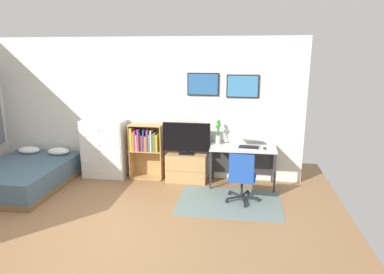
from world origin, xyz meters
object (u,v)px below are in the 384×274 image
at_px(laptop, 249,143).
at_px(wine_glass, 226,140).
at_px(television, 186,138).
at_px(computer_mouse, 265,148).
at_px(bookshelf, 145,146).
at_px(bamboo_vase, 218,132).
at_px(desk, 243,153).
at_px(office_chair, 242,176).
at_px(tv_stand, 187,167).
at_px(dresser, 105,149).
at_px(bed, 24,175).

bearing_deg(laptop, wine_glass, -164.41).
xyz_separation_m(television, computer_mouse, (1.44, -0.12, -0.09)).
relative_size(bookshelf, bamboo_vase, 2.33).
bearing_deg(desk, television, -179.12).
height_order(office_chair, laptop, laptop).
bearing_deg(computer_mouse, bamboo_vase, 166.11).
xyz_separation_m(tv_stand, desk, (1.06, -0.01, 0.33)).
bearing_deg(office_chair, dresser, 168.42).
relative_size(bookshelf, wine_glass, 5.97).
bearing_deg(laptop, tv_stand, -176.42).
xyz_separation_m(television, desk, (1.06, 0.02, -0.25)).
xyz_separation_m(office_chair, computer_mouse, (0.39, 0.69, 0.30)).
distance_m(bookshelf, computer_mouse, 2.27).
distance_m(bookshelf, bamboo_vase, 1.44).
bearing_deg(computer_mouse, office_chair, -119.59).
height_order(bed, dresser, dresser).
bearing_deg(bamboo_vase, bed, -166.69).
bearing_deg(computer_mouse, bed, -171.93).
xyz_separation_m(dresser, television, (1.63, -0.01, 0.27)).
xyz_separation_m(tv_stand, television, (0.00, -0.02, 0.58)).
bearing_deg(bed, desk, 10.42).
xyz_separation_m(computer_mouse, bamboo_vase, (-0.85, 0.21, 0.21)).
height_order(office_chair, computer_mouse, office_chair).
xyz_separation_m(dresser, computer_mouse, (3.07, -0.13, 0.18)).
bearing_deg(bookshelf, television, -4.52).
height_order(laptop, bamboo_vase, bamboo_vase).
bearing_deg(dresser, computer_mouse, -2.42).
relative_size(dresser, bookshelf, 1.07).
xyz_separation_m(desk, laptop, (0.11, -0.02, 0.20)).
height_order(television, desk, television).
xyz_separation_m(laptop, computer_mouse, (0.27, -0.12, -0.05)).
relative_size(tv_stand, laptop, 1.72).
bearing_deg(television, wine_glass, -6.36).
distance_m(bookshelf, wine_glass, 1.59).
distance_m(office_chair, laptop, 0.88).
height_order(laptop, computer_mouse, laptop).
bearing_deg(television, bookshelf, 175.48).
xyz_separation_m(desk, computer_mouse, (0.38, -0.14, 0.16)).
bearing_deg(desk, office_chair, -90.61).
bearing_deg(television, office_chair, -37.60).
bearing_deg(bed, bamboo_vase, 12.94).
xyz_separation_m(bed, television, (2.90, 0.74, 0.62)).
height_order(television, computer_mouse, television).
bearing_deg(dresser, desk, 0.19).
height_order(bookshelf, wine_glass, bookshelf).
bearing_deg(wine_glass, bed, -169.83).
height_order(bed, desk, desk).
height_order(bookshelf, bamboo_vase, bamboo_vase).
xyz_separation_m(tv_stand, bamboo_vase, (0.59, 0.06, 0.70)).
bearing_deg(bed, bookshelf, 20.73).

